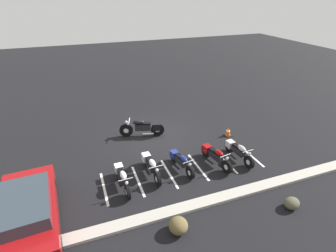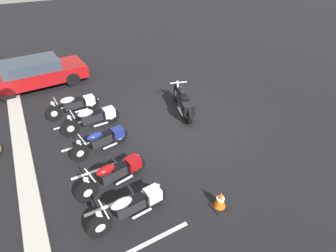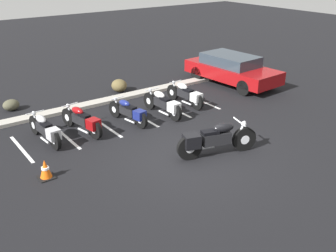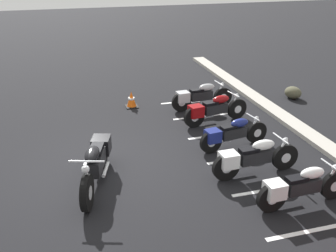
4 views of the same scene
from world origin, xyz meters
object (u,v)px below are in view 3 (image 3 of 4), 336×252
Objects in this scene: parked_bike_2 at (129,112)px; traffic_cone at (45,170)px; landscape_rock_1 at (119,86)px; parked_bike_3 at (164,104)px; parked_bike_0 at (45,129)px; motorcycle_black_featured at (214,139)px; landscape_rock_0 at (11,105)px; parked_bike_1 at (83,120)px; parked_bike_4 at (186,95)px; car_red at (232,69)px.

traffic_cone is at bearing 108.40° from parked_bike_2.
parked_bike_2 is 2.85× the size of landscape_rock_1.
parked_bike_3 is (1.35, -0.11, 0.03)m from parked_bike_2.
landscape_rock_1 is at bearing -59.07° from parked_bike_0.
parked_bike_0 is (-3.54, 3.64, -0.08)m from motorcycle_black_featured.
motorcycle_black_featured is at bearing -62.93° from landscape_rock_0.
landscape_rock_0 is at bearing 29.92° from parked_bike_2.
parked_bike_1 reaches higher than parked_bike_2.
landscape_rock_0 is at bearing 82.73° from traffic_cone.
motorcycle_black_featured is 1.15× the size of parked_bike_0.
parked_bike_4 is at bearing -66.98° from landscape_rock_1.
parked_bike_3 reaches higher than landscape_rock_0.
parked_bike_1 reaches higher than parked_bike_0.
parked_bike_4 is at bearing 79.10° from motorcycle_black_featured.
motorcycle_black_featured reaches higher than parked_bike_4.
landscape_rock_1 is (4.32, -0.44, 0.06)m from landscape_rock_0.
landscape_rock_0 is 5.52m from traffic_cone.
parked_bike_3 reaches higher than traffic_cone.
parked_bike_1 is 1.63m from parked_bike_2.
parked_bike_3 is at bearing -77.61° from car_red.
parked_bike_4 is 0.46× the size of car_red.
parked_bike_4 is (1.95, 3.69, -0.08)m from motorcycle_black_featured.
parked_bike_4 is 3.33× the size of landscape_rock_0.
traffic_cone is at bearing -97.27° from landscape_rock_0.
parked_bike_0 is 3.94× the size of traffic_cone.
parked_bike_1 is 3.04× the size of landscape_rock_1.
motorcycle_black_featured reaches higher than traffic_cone.
motorcycle_black_featured is 6.67m from landscape_rock_1.
car_red is at bearing 17.74° from traffic_cone.
motorcycle_black_featured is 5.08m from parked_bike_0.
motorcycle_black_featured is at bearing 149.74° from parked_bike_4.
parked_bike_2 is 3.72× the size of traffic_cone.
car_red is 8.42× the size of traffic_cone.
landscape_rock_1 is 1.30× the size of traffic_cone.
parked_bike_0 is 5.50m from parked_bike_4.
landscape_rock_0 is (-3.62, 7.08, -0.31)m from motorcycle_black_featured.
parked_bike_3 is 3.30m from landscape_rock_1.
parked_bike_3 reaches higher than parked_bike_2.
parked_bike_3 reaches higher than parked_bike_4.
parked_bike_2 is at bearing -82.09° from car_red.
landscape_rock_1 is at bearing -3.42° from parked_bike_3.
landscape_rock_1 is at bearing 45.13° from traffic_cone.
car_red is at bearing -15.12° from landscape_rock_0.
parked_bike_1 reaches higher than traffic_cone.
parked_bike_1 reaches higher than parked_bike_4.
car_red is 5.01m from landscape_rock_1.
parked_bike_0 is 3.45m from landscape_rock_0.
parked_bike_3 is at bearing 102.49° from parked_bike_4.
parked_bike_2 is 0.95× the size of parked_bike_4.
parked_bike_1 is at bearing 45.54° from traffic_cone.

